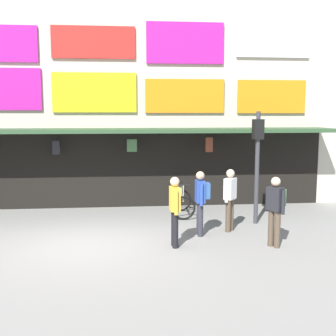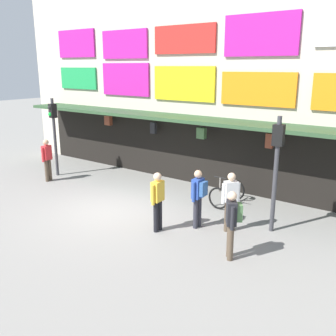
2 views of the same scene
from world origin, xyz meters
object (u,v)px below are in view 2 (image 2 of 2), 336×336
traffic_light_far (277,156)px  traffic_light_near (54,125)px  pedestrian_in_green (158,198)px  pedestrian_in_yellow (231,199)px  bicycle_parked (227,193)px  pedestrian_in_blue (198,194)px  pedestrian_in_red (47,158)px  pedestrian_in_purple (232,220)px

traffic_light_far → traffic_light_near: bearing=-179.9°
pedestrian_in_green → pedestrian_in_yellow: bearing=36.1°
bicycle_parked → traffic_light_far: bearing=-29.1°
traffic_light_far → pedestrian_in_blue: bearing=-149.9°
pedestrian_in_red → pedestrian_in_blue: size_ratio=1.00×
traffic_light_near → pedestrian_in_yellow: traffic_light_near is taller
pedestrian_in_green → pedestrian_in_yellow: same height
traffic_light_far → pedestrian_in_red: bearing=-175.2°
traffic_light_near → bicycle_parked: size_ratio=2.70×
pedestrian_in_green → pedestrian_in_purple: (2.36, -0.21, 0.04)m
bicycle_parked → pedestrian_in_red: pedestrian_in_red is taller
bicycle_parked → pedestrian_in_purple: size_ratio=0.71×
bicycle_parked → pedestrian_in_blue: size_ratio=0.71×
traffic_light_far → pedestrian_in_red: size_ratio=1.90×
pedestrian_in_green → traffic_light_near: bearing=164.7°
traffic_light_near → pedestrian_in_purple: 9.49m
bicycle_parked → pedestrian_in_green: 3.10m
traffic_light_far → pedestrian_in_red: 9.08m
pedestrian_in_red → pedestrian_in_green: size_ratio=1.00×
pedestrian_in_red → pedestrian_in_blue: 7.20m
bicycle_parked → pedestrian_in_green: (-0.55, -3.00, 0.55)m
bicycle_parked → pedestrian_in_yellow: 2.18m
traffic_light_far → pedestrian_in_green: size_ratio=1.90×
pedestrian_in_red → pedestrian_in_yellow: bearing=0.2°
pedestrian_in_red → pedestrian_in_green: same height
bicycle_parked → pedestrian_in_green: pedestrian_in_green is taller
traffic_light_near → bicycle_parked: (7.38, 1.13, -1.75)m
pedestrian_in_blue → pedestrian_in_purple: 1.92m
pedestrian_in_red → pedestrian_in_yellow: (8.03, 0.03, 0.00)m
pedestrian_in_purple → traffic_light_far: bearing=85.0°
traffic_light_far → pedestrian_in_purple: traffic_light_far is taller
traffic_light_near → pedestrian_in_green: traffic_light_near is taller
pedestrian_in_red → pedestrian_in_purple: (8.78, -1.35, 0.04)m
pedestrian_in_green → pedestrian_in_blue: size_ratio=1.00×
traffic_light_far → pedestrian_in_green: 3.39m
traffic_light_far → pedestrian_in_red: traffic_light_far is taller
pedestrian_in_green → pedestrian_in_red: bearing=169.9°
pedestrian_in_red → pedestrian_in_yellow: 8.03m
bicycle_parked → pedestrian_in_yellow: bearing=-60.0°
traffic_light_near → pedestrian_in_yellow: (8.43, -0.70, -1.19)m
pedestrian_in_green → pedestrian_in_blue: 1.16m
traffic_light_near → pedestrian_in_purple: bearing=-12.7°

